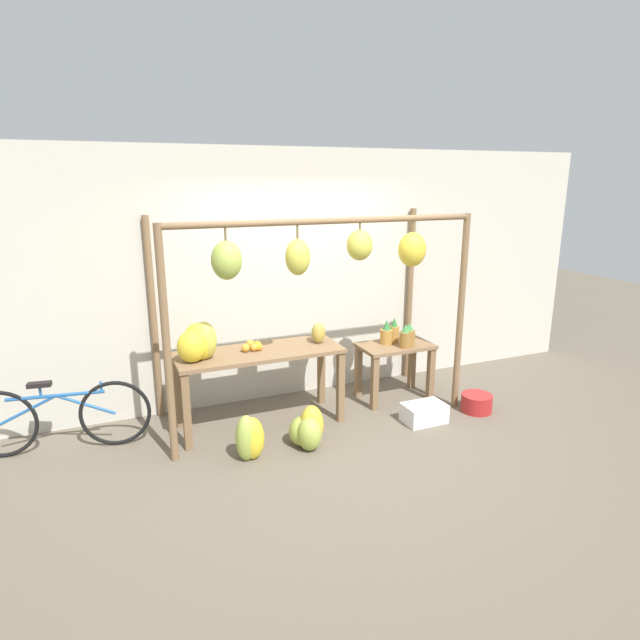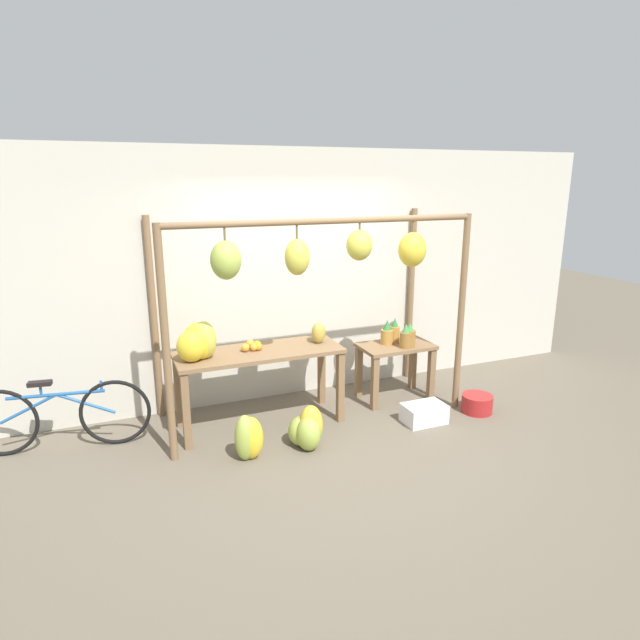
# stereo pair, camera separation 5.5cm
# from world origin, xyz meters

# --- Properties ---
(ground_plane) EXTENTS (20.00, 20.00, 0.00)m
(ground_plane) POSITION_xyz_m (0.00, 0.00, 0.00)
(ground_plane) COLOR #665B4C
(shop_wall_back) EXTENTS (8.00, 0.08, 2.80)m
(shop_wall_back) POSITION_xyz_m (0.00, 1.52, 1.40)
(shop_wall_back) COLOR beige
(shop_wall_back) RESTS_ON ground_plane
(stall_awning) EXTENTS (3.13, 1.18, 2.12)m
(stall_awning) POSITION_xyz_m (0.00, 0.58, 1.59)
(stall_awning) COLOR brown
(stall_awning) RESTS_ON ground_plane
(display_table_main) EXTENTS (1.67, 0.61, 0.80)m
(display_table_main) POSITION_xyz_m (-0.60, 0.83, 0.67)
(display_table_main) COLOR brown
(display_table_main) RESTS_ON ground_plane
(display_table_side) EXTENTS (0.83, 0.49, 0.65)m
(display_table_side) POSITION_xyz_m (1.02, 0.88, 0.49)
(display_table_side) COLOR brown
(display_table_side) RESTS_ON ground_plane
(banana_pile_on_table) EXTENTS (0.44, 0.40, 0.36)m
(banana_pile_on_table) POSITION_xyz_m (-1.19, 0.80, 0.96)
(banana_pile_on_table) COLOR gold
(banana_pile_on_table) RESTS_ON display_table_main
(orange_pile) EXTENTS (0.22, 0.19, 0.09)m
(orange_pile) POSITION_xyz_m (-0.65, 0.87, 0.84)
(orange_pile) COLOR orange
(orange_pile) RESTS_ON display_table_main
(pineapple_cluster) EXTENTS (0.32, 0.34, 0.29)m
(pineapple_cluster) POSITION_xyz_m (1.03, 0.85, 0.77)
(pineapple_cluster) COLOR #B27F38
(pineapple_cluster) RESTS_ON display_table_side
(banana_pile_ground_left) EXTENTS (0.32, 0.26, 0.44)m
(banana_pile_ground_left) POSITION_xyz_m (-0.90, 0.16, 0.21)
(banana_pile_ground_left) COLOR yellow
(banana_pile_ground_left) RESTS_ON ground_plane
(banana_pile_ground_right) EXTENTS (0.37, 0.44, 0.41)m
(banana_pile_ground_right) POSITION_xyz_m (-0.33, 0.18, 0.17)
(banana_pile_ground_right) COLOR gold
(banana_pile_ground_right) RESTS_ON ground_plane
(fruit_crate_white) EXTENTS (0.44, 0.29, 0.20)m
(fruit_crate_white) POSITION_xyz_m (0.99, 0.21, 0.10)
(fruit_crate_white) COLOR silver
(fruit_crate_white) RESTS_ON ground_plane
(blue_bucket) EXTENTS (0.33, 0.33, 0.19)m
(blue_bucket) POSITION_xyz_m (1.66, 0.21, 0.10)
(blue_bucket) COLOR #AD2323
(blue_bucket) RESTS_ON ground_plane
(parked_bicycle) EXTENTS (1.62, 0.29, 0.69)m
(parked_bicycle) POSITION_xyz_m (-2.48, 1.00, 0.34)
(parked_bicycle) COLOR black
(parked_bicycle) RESTS_ON ground_plane
(papaya_pile) EXTENTS (0.18, 0.20, 0.22)m
(papaya_pile) POSITION_xyz_m (0.06, 0.86, 0.90)
(papaya_pile) COLOR #93A33D
(papaya_pile) RESTS_ON display_table_main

